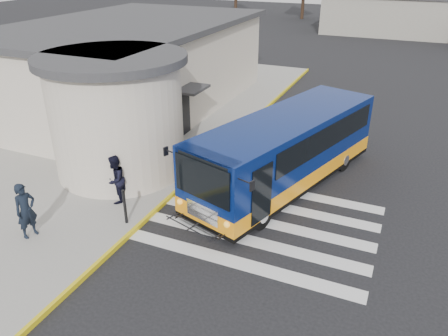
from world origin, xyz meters
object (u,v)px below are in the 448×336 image
at_px(pedestrian_a, 26,211).
at_px(pedestrian_b, 115,179).
at_px(transit_bus, 285,153).
at_px(bollard, 125,207).

xyz_separation_m(pedestrian_a, pedestrian_b, (1.29, 2.90, -0.03)).
height_order(transit_bus, pedestrian_b, transit_bus).
bearing_deg(bollard, pedestrian_a, -142.35).
distance_m(pedestrian_a, pedestrian_b, 3.17).
relative_size(transit_bus, pedestrian_b, 5.72).
xyz_separation_m(pedestrian_a, bollard, (2.40, 1.85, -0.31)).
distance_m(pedestrian_b, bollard, 1.56).
height_order(pedestrian_a, bollard, pedestrian_a).
bearing_deg(pedestrian_a, transit_bus, -29.83).
relative_size(transit_bus, bollard, 8.32).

